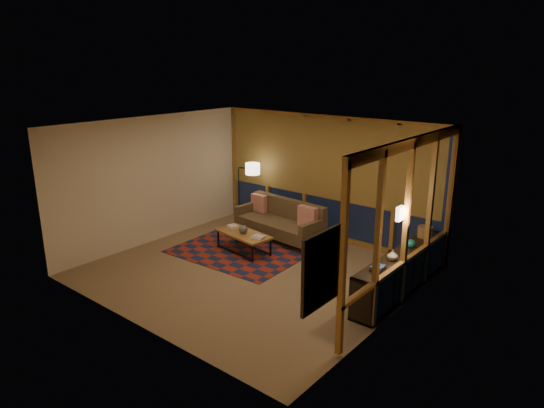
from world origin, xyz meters
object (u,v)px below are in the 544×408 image
Objects in this scene: sofa at (279,221)px; bookshelf at (402,272)px; coffee_table at (244,242)px; floor_lamp at (239,194)px.

bookshelf is at bearing -7.46° from sofa.
coffee_table is at bearing -89.52° from sofa.
floor_lamp is at bearing 144.37° from coffee_table.
floor_lamp reaches higher than sofa.
sofa reaches higher than coffee_table.
coffee_table is at bearing -63.30° from floor_lamp.
sofa is 3.27m from bookshelf.
sofa is 1.09m from coffee_table.
floor_lamp is (-1.25, 1.22, 0.56)m from coffee_table.
floor_lamp reaches higher than coffee_table.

